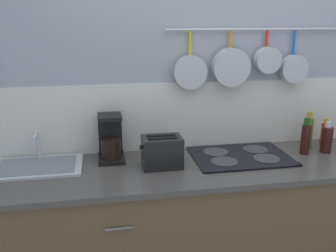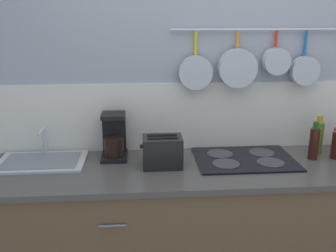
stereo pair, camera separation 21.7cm
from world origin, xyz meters
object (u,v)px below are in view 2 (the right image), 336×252
Objects in this scene: toaster at (162,152)px; bottle_olive_oil at (318,137)px; coffee_maker at (114,139)px; bottle_sesame_oil at (314,143)px.

bottle_olive_oil is (1.03, 0.15, 0.02)m from toaster.
coffee_maker is 1.33m from bottle_olive_oil.
coffee_maker is at bearing 173.49° from bottle_sesame_oil.
coffee_maker is 1.18× the size of bottle_sesame_oil.
bottle_olive_oil reaches higher than toaster.
coffee_maker is 0.35m from toaster.
bottle_olive_oil is (1.33, -0.04, -0.01)m from coffee_maker.
bottle_sesame_oil is (1.26, -0.14, -0.01)m from coffee_maker.
bottle_olive_oil is (0.07, 0.10, 0.01)m from bottle_sesame_oil.
bottle_sesame_oil reaches higher than toaster.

